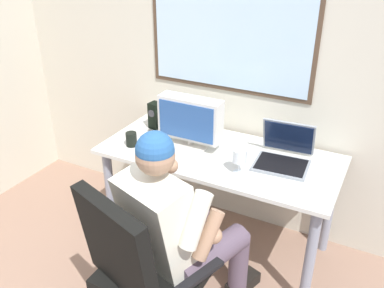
% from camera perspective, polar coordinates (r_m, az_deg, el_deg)
% --- Properties ---
extents(wall_rear, '(4.42, 0.08, 2.87)m').
position_cam_1_polar(wall_rear, '(2.79, 11.92, 14.23)').
color(wall_rear, beige).
rests_on(wall_rear, ground).
extents(desk, '(1.57, 0.71, 0.74)m').
position_cam_1_polar(desk, '(2.79, 3.67, -3.35)').
color(desk, gray).
rests_on(desk, ground).
extents(office_chair, '(0.70, 0.63, 0.99)m').
position_cam_1_polar(office_chair, '(2.19, -7.25, -15.87)').
color(office_chair, black).
rests_on(office_chair, ground).
extents(person_seated, '(0.67, 0.90, 1.24)m').
position_cam_1_polar(person_seated, '(2.27, -1.83, -10.94)').
color(person_seated, '#544656').
rests_on(person_seated, ground).
extents(crt_monitor, '(0.43, 0.20, 0.35)m').
position_cam_1_polar(crt_monitor, '(2.73, -0.25, 3.35)').
color(crt_monitor, beige).
rests_on(crt_monitor, desk).
extents(laptop, '(0.35, 0.36, 0.25)m').
position_cam_1_polar(laptop, '(2.67, 12.62, -1.11)').
color(laptop, gray).
rests_on(laptop, desk).
extents(wine_glass, '(0.08, 0.08, 0.16)m').
position_cam_1_polar(wine_glass, '(2.48, 6.56, -1.80)').
color(wine_glass, silver).
rests_on(wine_glass, desk).
extents(desk_speaker, '(0.09, 0.09, 0.20)m').
position_cam_1_polar(desk_speaker, '(3.06, -5.10, 3.95)').
color(desk_speaker, black).
rests_on(desk_speaker, desk).
extents(coffee_mug, '(0.07, 0.07, 0.10)m').
position_cam_1_polar(coffee_mug, '(2.84, -8.35, 0.66)').
color(coffee_mug, black).
rests_on(coffee_mug, desk).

